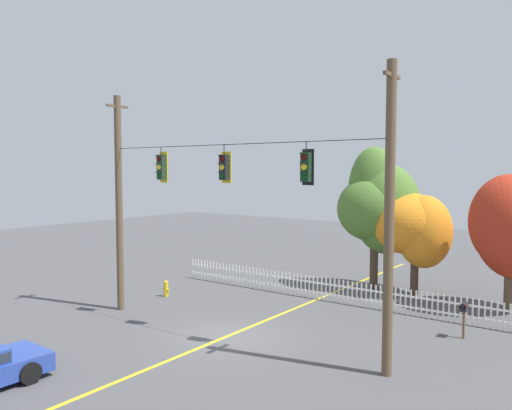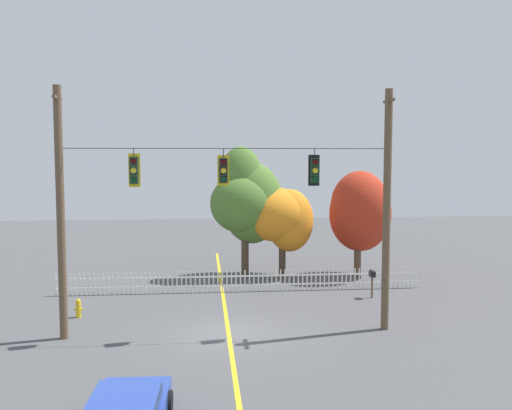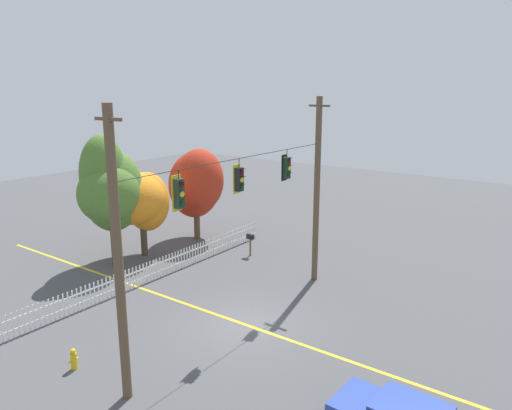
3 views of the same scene
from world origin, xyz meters
The scene contains 12 objects.
ground centered at (0.00, 0.00, 0.00)m, with size 80.00×80.00×0.00m, color #4C4C4F.
lane_centerline_stripe centered at (0.00, 0.00, 0.00)m, with size 0.16×36.00×0.01m, color gold.
signal_support_span centered at (0.00, 0.00, 4.72)m, with size 12.53×1.10×9.30m.
traffic_signal_southbound_primary centered at (-3.45, 0.01, 6.24)m, with size 0.43×0.38×1.43m.
traffic_signal_northbound_secondary centered at (-0.17, 0.01, 6.23)m, with size 0.43×0.38×1.39m.
traffic_signal_eastbound_side centered at (3.28, 0.01, 6.23)m, with size 0.43×0.38×1.41m.
white_picket_fence centered at (1.01, 6.66, 0.55)m, with size 18.26×0.06×1.09m.
autumn_maple_near_fence centered at (1.47, 10.26, 4.35)m, with size 4.08×3.65×7.31m.
autumn_maple_mid centered at (3.39, 10.14, 3.37)m, with size 3.99×3.51×5.01m.
autumn_oak_far_east centered at (7.81, 9.69, 3.71)m, with size 3.59×3.74×5.96m.
fire_hydrant centered at (-6.18, 2.78, 0.39)m, with size 0.38×0.22×0.79m.
roadside_mailbox centered at (7.08, 4.86, 1.08)m, with size 0.25×0.44×1.33m.
Camera 3 is at (-14.86, -11.46, 9.73)m, focal length 34.16 mm.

